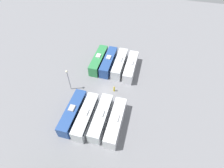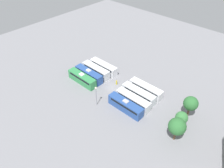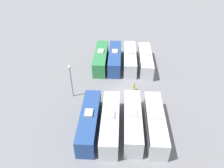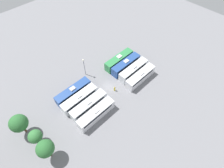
{
  "view_description": "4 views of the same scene",
  "coord_description": "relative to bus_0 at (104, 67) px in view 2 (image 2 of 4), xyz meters",
  "views": [
    {
      "loc": [
        -8.95,
        27.76,
        34.53
      ],
      "look_at": [
        -1.5,
        -0.73,
        2.22
      ],
      "focal_mm": 28.0,
      "sensor_mm": 36.0,
      "label": 1
    },
    {
      "loc": [
        39.89,
        36.43,
        44.23
      ],
      "look_at": [
        0.24,
        -0.27,
        1.58
      ],
      "focal_mm": 35.0,
      "sensor_mm": 36.0,
      "label": 2
    },
    {
      "loc": [
        0.45,
        31.67,
        25.69
      ],
      "look_at": [
        1.9,
        0.74,
        2.27
      ],
      "focal_mm": 35.0,
      "sensor_mm": 36.0,
      "label": 3
    },
    {
      "loc": [
        -23.36,
        21.44,
        42.21
      ],
      "look_at": [
        -1.37,
        -0.07,
        2.78
      ],
      "focal_mm": 28.0,
      "sensor_mm": 36.0,
      "label": 4
    }
  ],
  "objects": [
    {
      "name": "bus_4",
      "position": [
        -0.09,
        18.0,
        0.0
      ],
      "size": [
        2.59,
        10.99,
        3.46
      ],
      "color": "silver",
      "rests_on": "ground_plane"
    },
    {
      "name": "bus_7",
      "position": [
        9.65,
        18.08,
        0.0
      ],
      "size": [
        2.59,
        10.99,
        3.46
      ],
      "color": "#284C93",
      "rests_on": "ground_plane"
    },
    {
      "name": "bus_5",
      "position": [
        3.21,
        17.75,
        0.0
      ],
      "size": [
        2.59,
        10.99,
        3.46
      ],
      "color": "silver",
      "rests_on": "ground_plane"
    },
    {
      "name": "ground_plane",
      "position": [
        4.77,
        8.86,
        -1.7
      ],
      "size": [
        127.9,
        127.9,
        0.0
      ],
      "primitive_type": "plane",
      "color": "gray"
    },
    {
      "name": "tree_0",
      "position": [
        -0.17,
        32.08,
        2.91
      ],
      "size": [
        3.93,
        3.93,
        6.61
      ],
      "color": "brown",
      "rests_on": "ground_plane"
    },
    {
      "name": "worker_person",
      "position": [
        2.64,
        8.4,
        -0.86
      ],
      "size": [
        0.36,
        0.36,
        1.8
      ],
      "color": "gold",
      "rests_on": "ground_plane"
    },
    {
      "name": "bus_3",
      "position": [
        9.55,
        -0.46,
        0.0
      ],
      "size": [
        2.59,
        10.99,
        3.46
      ],
      "color": "#338C4C",
      "rests_on": "ground_plane"
    },
    {
      "name": "bus_0",
      "position": [
        0.0,
        0.0,
        0.0
      ],
      "size": [
        2.59,
        10.99,
        3.46
      ],
      "color": "white",
      "rests_on": "ground_plane"
    },
    {
      "name": "bus_1",
      "position": [
        3.27,
        -0.51,
        0.0
      ],
      "size": [
        2.59,
        10.99,
        3.46
      ],
      "color": "silver",
      "rests_on": "ground_plane"
    },
    {
      "name": "tree_1",
      "position": [
        4.59,
        32.34,
        1.46
      ],
      "size": [
        3.25,
        3.25,
        4.81
      ],
      "color": "brown",
      "rests_on": "ground_plane"
    },
    {
      "name": "bus_2",
      "position": [
        6.53,
        -0.53,
        0.0
      ],
      "size": [
        2.59,
        10.99,
        3.46
      ],
      "color": "#284C93",
      "rests_on": "ground_plane"
    },
    {
      "name": "bus_6",
      "position": [
        6.51,
        18.24,
        0.0
      ],
      "size": [
        2.59,
        10.99,
        3.46
      ],
      "color": "silver",
      "rests_on": "ground_plane"
    },
    {
      "name": "tree_2",
      "position": [
        9.26,
        33.43,
        2.91
      ],
      "size": [
        4.3,
        4.3,
        6.8
      ],
      "color": "brown",
      "rests_on": "ground_plane"
    },
    {
      "name": "light_pole",
      "position": [
        13.68,
        10.53,
        2.85
      ],
      "size": [
        0.6,
        0.6,
        6.55
      ],
      "color": "gray",
      "rests_on": "ground_plane"
    }
  ]
}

